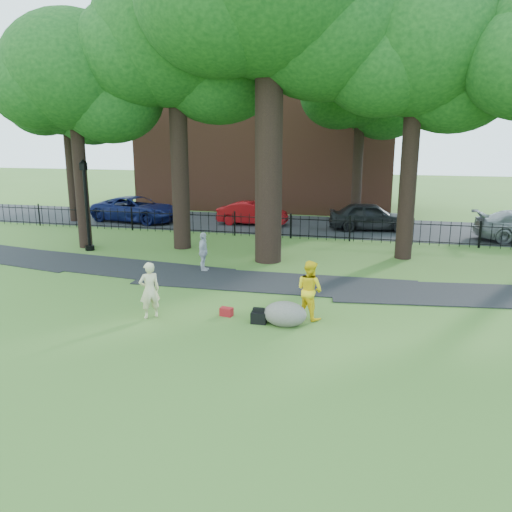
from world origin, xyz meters
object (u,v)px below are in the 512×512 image
(lamppost, at_px, (87,206))
(boulder, at_px, (285,312))
(red_sedan, at_px, (252,213))
(woman, at_px, (149,290))
(man, at_px, (310,290))

(lamppost, bearing_deg, boulder, -30.51)
(red_sedan, bearing_deg, woman, -176.51)
(man, distance_m, red_sedan, 15.86)
(woman, distance_m, boulder, 3.91)
(boulder, height_order, lamppost, lamppost)
(woman, height_order, man, man)
(man, xyz_separation_m, lamppost, (-11.13, 6.23, 1.18))
(lamppost, xyz_separation_m, red_sedan, (5.46, 8.57, -1.35))
(woman, bearing_deg, lamppost, -90.15)
(lamppost, relative_size, red_sedan, 1.00)
(lamppost, bearing_deg, red_sedan, 60.12)
(woman, distance_m, lamppost, 10.03)
(woman, height_order, red_sedan, woman)
(lamppost, distance_m, red_sedan, 10.25)
(woman, xyz_separation_m, boulder, (3.86, 0.47, -0.47))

